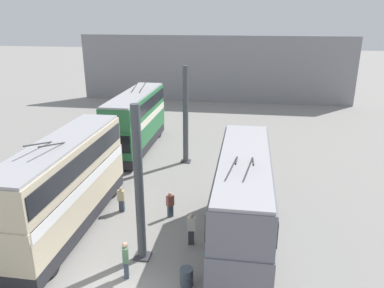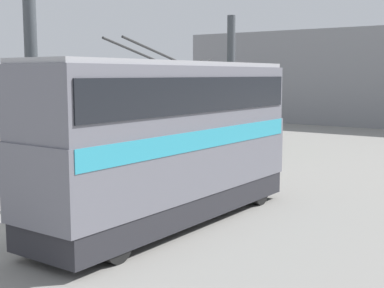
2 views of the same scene
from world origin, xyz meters
The scene contains 11 objects.
depot_back_wall centered at (37.99, 0.00, 4.32)m, with size 0.50×36.00×8.64m.
support_column_near centered at (3.18, 0.00, 3.68)m, with size 0.76×0.76×7.60m.
support_column_far centered at (15.76, 0.00, 3.68)m, with size 0.76×0.76×7.60m.
bus_left_near centered at (4.58, -4.68, 2.82)m, with size 10.31×2.54×5.60m.
bus_right_mid centered at (5.18, 4.68, 2.86)m, with size 10.97×2.54×5.67m.
bus_right_far centered at (17.99, 4.68, 2.81)m, with size 10.60×2.54×5.56m.
person_by_left_row centered at (4.60, -2.17, 0.94)m, with size 0.30×0.45×1.76m.
person_by_right_row centered at (7.33, 2.44, 0.82)m, with size 0.25×0.43×1.57m.
person_aisle_midway centered at (7.14, -0.55, 0.82)m, with size 0.47×0.46×1.57m.
person_aisle_foreground centered at (1.64, 0.29, 0.96)m, with size 0.47×0.34×1.80m.
oil_drum centered at (1.54, -2.44, 0.41)m, with size 0.61×0.61×0.83m.
Camera 1 is at (-11.65, -4.72, 11.16)m, focal length 35.00 mm.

